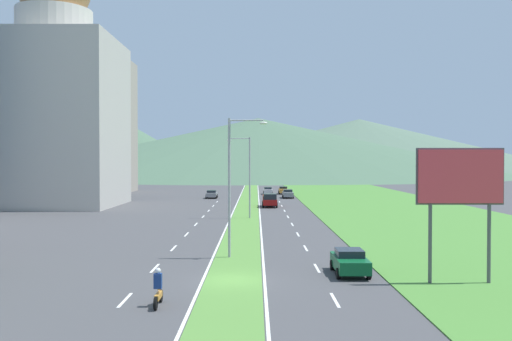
{
  "coord_description": "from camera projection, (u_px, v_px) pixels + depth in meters",
  "views": [
    {
      "loc": [
        1.27,
        -30.81,
        6.8
      ],
      "look_at": [
        1.2,
        28.28,
        5.69
      ],
      "focal_mm": 38.63,
      "sensor_mm": 36.0,
      "label": 1
    }
  ],
  "objects": [
    {
      "name": "ground_plane",
      "position": [
        234.0,
        281.0,
        30.93
      ],
      "size": [
        600.0,
        600.0,
        0.0
      ],
      "primitive_type": "plane",
      "color": "#424244"
    },
    {
      "name": "grass_median",
      "position": [
        249.0,
        201.0,
        90.92
      ],
      "size": [
        3.2,
        240.0,
        0.06
      ],
      "primitive_type": "cube",
      "color": "#518438",
      "rests_on": "ground_plane"
    },
    {
      "name": "grass_verge_right",
      "position": [
        374.0,
        201.0,
        90.9
      ],
      "size": [
        24.0,
        240.0,
        0.06
      ],
      "primitive_type": "cube",
      "color": "#477F33",
      "rests_on": "ground_plane"
    },
    {
      "name": "lane_dash_left_2",
      "position": [
        126.0,
        300.0,
        26.7
      ],
      "size": [
        0.16,
        2.8,
        0.01
      ],
      "primitive_type": "cube",
      "color": "silver",
      "rests_on": "ground_plane"
    },
    {
      "name": "lane_dash_left_3",
      "position": [
        156.0,
        268.0,
        34.58
      ],
      "size": [
        0.16,
        2.8,
        0.01
      ],
      "primitive_type": "cube",
      "color": "silver",
      "rests_on": "ground_plane"
    },
    {
      "name": "lane_dash_left_4",
      "position": [
        174.0,
        248.0,
        42.45
      ],
      "size": [
        0.16,
        2.8,
        0.01
      ],
      "primitive_type": "cube",
      "color": "silver",
      "rests_on": "ground_plane"
    },
    {
      "name": "lane_dash_left_5",
      "position": [
        187.0,
        234.0,
        50.33
      ],
      "size": [
        0.16,
        2.8,
        0.01
      ],
      "primitive_type": "cube",
      "color": "silver",
      "rests_on": "ground_plane"
    },
    {
      "name": "lane_dash_left_6",
      "position": [
        197.0,
        224.0,
        58.21
      ],
      "size": [
        0.16,
        2.8,
        0.01
      ],
      "primitive_type": "cube",
      "color": "silver",
      "rests_on": "ground_plane"
    },
    {
      "name": "lane_dash_left_7",
      "position": [
        204.0,
        217.0,
        66.09
      ],
      "size": [
        0.16,
        2.8,
        0.01
      ],
      "primitive_type": "cube",
      "color": "silver",
      "rests_on": "ground_plane"
    },
    {
      "name": "lane_dash_left_8",
      "position": [
        209.0,
        211.0,
        73.97
      ],
      "size": [
        0.16,
        2.8,
        0.01
      ],
      "primitive_type": "cube",
      "color": "silver",
      "rests_on": "ground_plane"
    },
    {
      "name": "lane_dash_left_9",
      "position": [
        214.0,
        206.0,
        81.85
      ],
      "size": [
        0.16,
        2.8,
        0.01
      ],
      "primitive_type": "cube",
      "color": "silver",
      "rests_on": "ground_plane"
    },
    {
      "name": "lane_dash_left_10",
      "position": [
        218.0,
        202.0,
        89.73
      ],
      "size": [
        0.16,
        2.8,
        0.01
      ],
      "primitive_type": "cube",
      "color": "silver",
      "rests_on": "ground_plane"
    },
    {
      "name": "lane_dash_right_2",
      "position": [
        336.0,
        300.0,
        26.69
      ],
      "size": [
        0.16,
        2.8,
        0.01
      ],
      "primitive_type": "cube",
      "color": "silver",
      "rests_on": "ground_plane"
    },
    {
      "name": "lane_dash_right_3",
      "position": [
        318.0,
        268.0,
        34.56
      ],
      "size": [
        0.16,
        2.8,
        0.01
      ],
      "primitive_type": "cube",
      "color": "silver",
      "rests_on": "ground_plane"
    },
    {
      "name": "lane_dash_right_4",
      "position": [
        306.0,
        248.0,
        42.44
      ],
      "size": [
        0.16,
        2.8,
        0.01
      ],
      "primitive_type": "cube",
      "color": "silver",
      "rests_on": "ground_plane"
    },
    {
      "name": "lane_dash_right_5",
      "position": [
        299.0,
        234.0,
        50.32
      ],
      "size": [
        0.16,
        2.8,
        0.01
      ],
      "primitive_type": "cube",
      "color": "silver",
      "rests_on": "ground_plane"
    },
    {
      "name": "lane_dash_right_6",
      "position": [
        293.0,
        224.0,
        58.2
      ],
      "size": [
        0.16,
        2.8,
        0.01
      ],
      "primitive_type": "cube",
      "color": "silver",
      "rests_on": "ground_plane"
    },
    {
      "name": "lane_dash_right_7",
      "position": [
        289.0,
        217.0,
        66.08
      ],
      "size": [
        0.16,
        2.8,
        0.01
      ],
      "primitive_type": "cube",
      "color": "silver",
      "rests_on": "ground_plane"
    },
    {
      "name": "lane_dash_right_8",
      "position": [
        285.0,
        211.0,
        73.96
      ],
      "size": [
        0.16,
        2.8,
        0.01
      ],
      "primitive_type": "cube",
      "color": "silver",
      "rests_on": "ground_plane"
    },
    {
      "name": "lane_dash_right_9",
      "position": [
        282.0,
        206.0,
        81.84
      ],
      "size": [
        0.16,
        2.8,
        0.01
      ],
      "primitive_type": "cube",
      "color": "silver",
      "rests_on": "ground_plane"
    },
    {
      "name": "lane_dash_right_10",
      "position": [
        280.0,
        202.0,
        89.71
      ],
      "size": [
        0.16,
        2.8,
        0.01
      ],
      "primitive_type": "cube",
      "color": "silver",
      "rests_on": "ground_plane"
    },
    {
      "name": "edge_line_median_left",
      "position": [
        238.0,
        201.0,
        90.92
      ],
      "size": [
        0.16,
        240.0,
        0.01
      ],
      "primitive_type": "cube",
      "color": "silver",
      "rests_on": "ground_plane"
    },
    {
      "name": "edge_line_median_right",
      "position": [
        260.0,
        201.0,
        90.92
      ],
      "size": [
        0.16,
        240.0,
        0.01
      ],
      "primitive_type": "cube",
      "color": "silver",
      "rests_on": "ground_plane"
    },
    {
      "name": "domed_building",
      "position": [
        56.0,
        102.0,
        81.55
      ],
      "size": [
        18.31,
        18.31,
        37.31
      ],
      "color": "#B7B2A8",
      "rests_on": "ground_plane"
    },
    {
      "name": "midrise_colored",
      "position": [
        99.0,
        126.0,
        116.88
      ],
      "size": [
        13.74,
        13.74,
        28.05
      ],
      "primitive_type": "cube",
      "color": "#9E9384",
      "rests_on": "ground_plane"
    },
    {
      "name": "hill_far_left",
      "position": [
        96.0,
        138.0,
        324.71
      ],
      "size": [
        138.57,
        138.57,
        39.27
      ],
      "primitive_type": "cone",
      "color": "#47664C",
      "rests_on": "ground_plane"
    },
    {
      "name": "hill_far_center",
      "position": [
        259.0,
        146.0,
        266.86
      ],
      "size": [
        239.32,
        239.32,
        27.2
      ],
      "primitive_type": "cone",
      "color": "#47664C",
      "rests_on": "ground_plane"
    },
    {
      "name": "hill_far_right",
      "position": [
        360.0,
        146.0,
        312.2
      ],
      "size": [
        232.78,
        232.78,
        30.13
      ],
      "primitive_type": "cone",
      "color": "#516B56",
      "rests_on": "ground_plane"
    },
    {
      "name": "street_lamp_near",
      "position": [
        234.0,
        178.0,
        38.1
      ],
      "size": [
        2.74,
        0.42,
        9.7
      ],
      "color": "#99999E",
      "rests_on": "ground_plane"
    },
    {
      "name": "street_lamp_mid",
      "position": [
        248.0,
        172.0,
        64.12
      ],
      "size": [
        2.77,
        0.46,
        9.48
      ],
      "color": "#99999E",
      "rests_on": "ground_plane"
    },
    {
      "name": "billboard_roadside",
      "position": [
        461.0,
        183.0,
        30.03
      ],
      "size": [
        4.82,
        0.28,
        7.47
      ],
      "color": "#4C4C51",
      "rests_on": "ground_plane"
    },
    {
      "name": "car_0",
      "position": [
        350.0,
        262.0,
        32.72
      ],
      "size": [
        1.96,
        4.08,
        1.48
      ],
      "rotation": [
        0.0,
        0.0,
        -1.57
      ],
      "color": "#0C5128",
      "rests_on": "ground_plane"
    },
    {
      "name": "car_1",
      "position": [
        269.0,
        191.0,
        109.73
      ],
      "size": [
        1.86,
        4.55,
        1.43
      ],
      "rotation": [
        0.0,
        0.0,
        -1.57
      ],
      "color": "#B2B2B7",
      "rests_on": "ground_plane"
    },
    {
      "name": "car_2",
      "position": [
        284.0,
        190.0,
        110.57
      ],
      "size": [
        1.88,
        4.54,
        1.52
      ],
      "rotation": [
        0.0,
        0.0,
        -1.57
      ],
      "color": "#C6842D",
      "rests_on": "ground_plane"
    },
    {
      "name": "car_3",
      "position": [
        212.0,
        194.0,
        98.35
      ],
      "size": [
        1.98,
        4.4,
        1.44
      ],
      "rotation": [
        0.0,
        0.0,
        1.57
      ],
      "color": "slate",
      "rests_on": "ground_plane"
    },
    {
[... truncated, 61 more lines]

